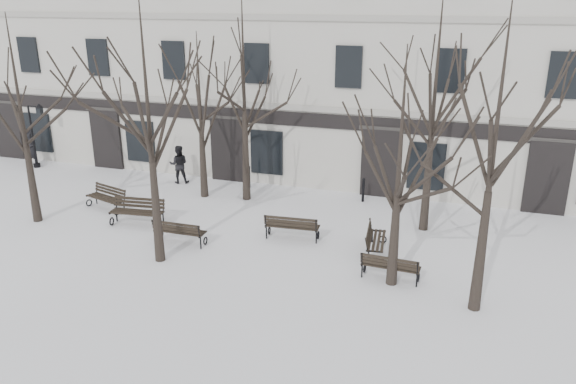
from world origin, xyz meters
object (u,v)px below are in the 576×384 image
at_px(bench_0, 138,211).
at_px(lamp_post, 36,131).
at_px(tree_2, 401,142).
at_px(bench_3, 107,197).
at_px(tree_3, 496,128).
at_px(bench_5, 374,239).
at_px(tree_0, 18,96).
at_px(tree_1, 147,101).
at_px(bench_2, 390,266).
at_px(bench_1, 179,231).
at_px(bench_4, 292,226).

height_order(bench_0, lamp_post, lamp_post).
bearing_deg(tree_2, bench_0, 170.37).
relative_size(bench_3, lamp_post, 0.59).
bearing_deg(tree_3, bench_5, 140.49).
distance_m(tree_0, bench_0, 5.80).
bearing_deg(tree_2, bench_5, 114.10).
distance_m(tree_1, bench_5, 8.48).
relative_size(tree_3, bench_2, 4.55).
bearing_deg(bench_3, tree_3, 3.17).
distance_m(tree_2, bench_1, 8.34).
distance_m(tree_2, bench_5, 4.41).
xyz_separation_m(bench_4, bench_5, (2.94, -0.18, -0.03)).
bearing_deg(tree_1, bench_0, 134.01).
xyz_separation_m(tree_0, tree_3, (15.96, -1.51, 0.30)).
bearing_deg(bench_2, tree_0, 0.63).
bearing_deg(bench_0, tree_1, -53.16).
distance_m(bench_0, bench_3, 2.34).
distance_m(tree_2, bench_4, 5.80).
distance_m(tree_2, bench_3, 12.70).
relative_size(tree_2, bench_5, 3.78).
bearing_deg(bench_1, bench_2, 176.49).
bearing_deg(bench_3, tree_0, -116.11).
bearing_deg(bench_5, tree_3, -135.34).
distance_m(tree_0, bench_5, 13.47).
bearing_deg(bench_4, bench_1, 19.18).
relative_size(tree_3, bench_4, 4.18).
bearing_deg(bench_3, bench_5, 12.81).
distance_m(bench_2, bench_3, 11.99).
xyz_separation_m(tree_1, bench_5, (6.52, 2.70, -4.71)).
bearing_deg(bench_5, lamp_post, 69.39).
height_order(tree_1, tree_3, tree_1).
xyz_separation_m(bench_0, bench_2, (9.63, -1.48, -0.07)).
bearing_deg(bench_1, tree_3, 171.95).
height_order(tree_0, bench_1, tree_0).
bearing_deg(lamp_post, bench_0, -29.44).
xyz_separation_m(bench_1, bench_3, (-4.43, 2.17, 0.01)).
bearing_deg(bench_2, bench_3, -8.99).
bearing_deg(tree_2, tree_3, -17.15).
height_order(tree_0, bench_2, tree_0).
relative_size(tree_1, bench_5, 4.50).
bearing_deg(bench_4, tree_0, 3.00).
distance_m(bench_0, bench_5, 8.85).
distance_m(tree_0, bench_2, 14.18).
distance_m(tree_3, bench_4, 8.18).
bearing_deg(lamp_post, tree_2, -19.62).
xyz_separation_m(tree_0, bench_0, (3.87, 0.88, -4.22)).
relative_size(bench_2, bench_5, 0.97).
bearing_deg(tree_1, bench_5, 22.54).
distance_m(bench_0, bench_1, 2.60).
bearing_deg(tree_1, bench_1, 89.51).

